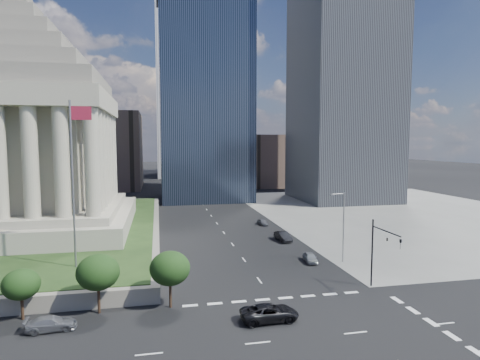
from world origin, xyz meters
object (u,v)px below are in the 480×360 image
object	(u,v)px
flagpole	(74,175)
parked_sedan_mid	(283,236)
pickup_truck	(270,313)
traffic_signal_ne	(381,246)
parked_sedan_far	(263,222)
street_lamp_north	(342,223)
suv_grey	(51,324)
parked_sedan_near	(310,257)
war_memorial	(25,116)

from	to	relation	value
flagpole	parked_sedan_mid	size ratio (longest dim) A/B	4.19
pickup_truck	parked_sedan_mid	bearing A→B (deg)	-21.12
traffic_signal_ne	pickup_truck	world-z (taller)	traffic_signal_ne
flagpole	parked_sedan_far	bearing A→B (deg)	42.69
pickup_truck	street_lamp_north	bearing A→B (deg)	-44.43
flagpole	parked_sedan_mid	world-z (taller)	flagpole
suv_grey	parked_sedan_near	world-z (taller)	parked_sedan_near
flagpole	pickup_truck	bearing A→B (deg)	-37.03
flagpole	parked_sedan_near	size ratio (longest dim) A/B	5.09
parked_sedan_near	street_lamp_north	bearing A→B (deg)	-5.36
traffic_signal_ne	suv_grey	world-z (taller)	traffic_signal_ne
parked_sedan_mid	war_memorial	bearing A→B (deg)	163.03
war_memorial	parked_sedan_far	bearing A→B (deg)	5.90
flagpole	parked_sedan_mid	bearing A→B (deg)	25.42
traffic_signal_ne	pickup_truck	bearing A→B (deg)	-161.66
war_memorial	parked_sedan_near	bearing A→B (deg)	-27.09
flagpole	parked_sedan_far	xyz separation A→B (m)	(30.83, 28.44, -12.50)
street_lamp_north	suv_grey	size ratio (longest dim) A/B	2.28
flagpole	traffic_signal_ne	size ratio (longest dim) A/B	2.50
war_memorial	pickup_truck	bearing A→B (deg)	-50.56
flagpole	pickup_truck	distance (m)	27.89
war_memorial	suv_grey	size ratio (longest dim) A/B	8.88
suv_grey	parked_sedan_mid	bearing A→B (deg)	-52.57
parked_sedan_near	parked_sedan_mid	bearing A→B (deg)	97.68
traffic_signal_ne	parked_sedan_near	xyz separation A→B (m)	(-3.50, 12.31, -4.58)
parked_sedan_near	traffic_signal_ne	bearing A→B (deg)	-66.44
flagpole	suv_grey	world-z (taller)	flagpole
war_memorial	traffic_signal_ne	bearing A→B (deg)	-36.42
traffic_signal_ne	pickup_truck	size ratio (longest dim) A/B	1.43
war_memorial	flagpole	bearing A→B (deg)	-63.11
flagpole	street_lamp_north	bearing A→B (deg)	1.63
pickup_truck	parked_sedan_mid	world-z (taller)	parked_sedan_mid
war_memorial	parked_sedan_near	world-z (taller)	war_memorial
flagpole	parked_sedan_near	bearing A→B (deg)	3.72
traffic_signal_ne	flagpole	bearing A→B (deg)	163.29
parked_sedan_near	parked_sedan_mid	xyz separation A→B (m)	(0.00, 12.65, 0.12)
pickup_truck	suv_grey	distance (m)	19.97
suv_grey	parked_sedan_mid	distance (m)	41.34
parked_sedan_near	parked_sedan_mid	distance (m)	12.65
parked_sedan_far	street_lamp_north	bearing A→B (deg)	-88.46
war_memorial	parked_sedan_mid	bearing A→B (deg)	-12.27
traffic_signal_ne	pickup_truck	xyz separation A→B (m)	(-14.36, -4.76, -4.47)
traffic_signal_ne	street_lamp_north	xyz separation A→B (m)	(0.83, 11.30, 0.41)
war_memorial	parked_sedan_near	xyz separation A→B (m)	(43.00, -22.00, -20.73)
suv_grey	parked_sedan_far	bearing A→B (deg)	-41.11
flagpole	traffic_signal_ne	world-z (taller)	flagpole
flagpole	parked_sedan_near	world-z (taller)	flagpole
parked_sedan_near	pickup_truck	bearing A→B (deg)	-114.79
pickup_truck	parked_sedan_mid	distance (m)	31.64
traffic_signal_ne	suv_grey	distance (m)	34.64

